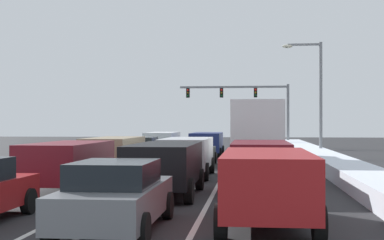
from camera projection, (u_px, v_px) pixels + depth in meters
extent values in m
plane|color=#28282B|center=(186.00, 174.00, 25.21)|extent=(132.16, 132.16, 0.00)
cube|color=silver|center=(228.00, 166.00, 30.08)|extent=(0.14, 55.91, 0.01)
cube|color=silver|center=(166.00, 165.00, 30.44)|extent=(0.14, 55.91, 0.01)
cube|color=silver|center=(327.00, 161.00, 29.52)|extent=(1.83, 55.91, 0.64)
cube|color=silver|center=(73.00, 160.00, 31.01)|extent=(1.32, 55.91, 0.52)
cube|color=maroon|center=(267.00, 180.00, 12.52)|extent=(1.95, 4.90, 1.25)
cube|color=black|center=(271.00, 178.00, 10.13)|extent=(1.56, 0.06, 0.55)
cube|color=red|center=(228.00, 198.00, 10.22)|extent=(0.20, 0.08, 0.28)
cube|color=red|center=(314.00, 199.00, 10.05)|extent=(0.20, 0.08, 0.28)
cylinder|color=black|center=(228.00, 199.00, 14.31)|extent=(0.25, 0.74, 0.74)
cylinder|color=black|center=(303.00, 200.00, 14.11)|extent=(0.25, 0.74, 0.74)
cylinder|color=black|center=(221.00, 222.00, 10.93)|extent=(0.25, 0.74, 0.74)
cylinder|color=black|center=(319.00, 224.00, 10.72)|extent=(0.25, 0.74, 0.74)
cube|color=maroon|center=(260.00, 160.00, 19.28)|extent=(1.95, 4.90, 1.25)
cube|color=black|center=(262.00, 156.00, 16.88)|extent=(1.56, 0.06, 0.55)
cube|color=red|center=(236.00, 168.00, 16.97)|extent=(0.20, 0.08, 0.28)
cube|color=red|center=(287.00, 169.00, 16.81)|extent=(0.20, 0.08, 0.28)
cylinder|color=black|center=(234.00, 174.00, 21.07)|extent=(0.25, 0.74, 0.74)
cylinder|color=black|center=(285.00, 175.00, 20.86)|extent=(0.25, 0.74, 0.74)
cylinder|color=black|center=(231.00, 184.00, 17.69)|extent=(0.25, 0.74, 0.74)
cylinder|color=black|center=(292.00, 185.00, 17.48)|extent=(0.25, 0.74, 0.74)
cube|color=#937F60|center=(256.00, 137.00, 29.78)|extent=(2.35, 2.20, 2.00)
cube|color=silver|center=(257.00, 129.00, 26.20)|extent=(2.35, 5.00, 2.60)
cylinder|color=black|center=(236.00, 157.00, 30.19)|extent=(0.28, 0.92, 0.92)
cylinder|color=black|center=(277.00, 158.00, 29.95)|extent=(0.28, 0.92, 0.92)
cylinder|color=black|center=(232.00, 165.00, 24.82)|extent=(0.28, 0.92, 0.92)
cylinder|color=black|center=(283.00, 165.00, 24.58)|extent=(0.28, 0.92, 0.92)
cube|color=#1E5633|center=(256.00, 149.00, 35.78)|extent=(1.82, 4.50, 0.70)
cube|color=black|center=(256.00, 140.00, 35.63)|extent=(1.64, 2.20, 0.55)
cube|color=red|center=(245.00, 149.00, 33.66)|extent=(0.24, 0.08, 0.14)
cube|color=red|center=(268.00, 149.00, 33.52)|extent=(0.24, 0.08, 0.14)
cylinder|color=black|center=(243.00, 153.00, 37.41)|extent=(0.22, 0.66, 0.66)
cylinder|color=black|center=(269.00, 153.00, 37.22)|extent=(0.22, 0.66, 0.66)
cylinder|color=black|center=(242.00, 155.00, 34.33)|extent=(0.22, 0.66, 0.66)
cylinder|color=black|center=(271.00, 155.00, 34.14)|extent=(0.22, 0.66, 0.66)
cube|color=silver|center=(254.00, 140.00, 42.08)|extent=(1.95, 4.90, 1.25)
cube|color=black|center=(255.00, 137.00, 39.68)|extent=(1.56, 0.06, 0.55)
cube|color=red|center=(244.00, 142.00, 39.77)|extent=(0.20, 0.08, 0.28)
cube|color=red|center=(266.00, 142.00, 39.61)|extent=(0.20, 0.08, 0.28)
cylinder|color=black|center=(242.00, 148.00, 43.87)|extent=(0.25, 0.74, 0.74)
cylinder|color=black|center=(266.00, 148.00, 43.66)|extent=(0.25, 0.74, 0.74)
cylinder|color=black|center=(241.00, 150.00, 40.48)|extent=(0.25, 0.74, 0.74)
cylinder|color=black|center=(268.00, 150.00, 40.28)|extent=(0.25, 0.74, 0.74)
cube|color=slate|center=(116.00, 201.00, 11.98)|extent=(1.82, 4.50, 0.70)
cube|color=black|center=(115.00, 174.00, 11.83)|extent=(1.64, 2.20, 0.55)
cube|color=red|center=(48.00, 212.00, 9.86)|extent=(0.24, 0.08, 0.14)
cube|color=red|center=(124.00, 213.00, 9.72)|extent=(0.24, 0.08, 0.14)
cylinder|color=black|center=(96.00, 204.00, 13.61)|extent=(0.22, 0.66, 0.66)
cylinder|color=black|center=(168.00, 205.00, 13.42)|extent=(0.22, 0.66, 0.66)
cylinder|color=black|center=(51.00, 228.00, 10.53)|extent=(0.22, 0.66, 0.66)
cylinder|color=black|center=(143.00, 230.00, 10.34)|extent=(0.22, 0.66, 0.66)
cube|color=black|center=(165.00, 163.00, 17.65)|extent=(1.95, 4.90, 1.25)
cube|color=black|center=(152.00, 160.00, 15.25)|extent=(1.56, 0.06, 0.55)
cube|color=red|center=(124.00, 173.00, 15.34)|extent=(0.20, 0.08, 0.28)
cube|color=red|center=(180.00, 173.00, 15.18)|extent=(0.20, 0.08, 0.28)
cylinder|color=black|center=(146.00, 179.00, 19.44)|extent=(0.25, 0.74, 0.74)
cylinder|color=black|center=(200.00, 179.00, 19.23)|extent=(0.25, 0.74, 0.74)
cylinder|color=black|center=(124.00, 190.00, 16.06)|extent=(0.25, 0.74, 0.74)
cylinder|color=black|center=(189.00, 191.00, 15.85)|extent=(0.25, 0.74, 0.74)
cube|color=#B7BABF|center=(187.00, 153.00, 23.98)|extent=(1.95, 4.90, 1.25)
cube|color=black|center=(180.00, 149.00, 21.59)|extent=(1.56, 0.06, 0.55)
cube|color=red|center=(160.00, 158.00, 21.68)|extent=(0.20, 0.08, 0.28)
cube|color=red|center=(200.00, 159.00, 21.51)|extent=(0.20, 0.08, 0.28)
cylinder|color=black|center=(171.00, 165.00, 25.77)|extent=(0.25, 0.74, 0.74)
cylinder|color=black|center=(211.00, 165.00, 25.57)|extent=(0.25, 0.74, 0.74)
cylinder|color=black|center=(159.00, 171.00, 22.39)|extent=(0.25, 0.74, 0.74)
cylinder|color=black|center=(205.00, 172.00, 22.19)|extent=(0.25, 0.74, 0.74)
cube|color=#38383D|center=(197.00, 154.00, 30.34)|extent=(1.82, 4.50, 0.70)
cube|color=black|center=(196.00, 143.00, 30.19)|extent=(1.64, 2.20, 0.55)
cube|color=red|center=(179.00, 154.00, 28.22)|extent=(0.24, 0.08, 0.14)
cube|color=red|center=(206.00, 154.00, 28.08)|extent=(0.24, 0.08, 0.14)
cylinder|color=black|center=(184.00, 158.00, 31.97)|extent=(0.22, 0.66, 0.66)
cylinder|color=black|center=(215.00, 158.00, 31.78)|extent=(0.22, 0.66, 0.66)
cylinder|color=black|center=(177.00, 161.00, 28.89)|extent=(0.22, 0.66, 0.66)
cylinder|color=black|center=(211.00, 162.00, 28.70)|extent=(0.22, 0.66, 0.66)
cube|color=navy|center=(207.00, 142.00, 37.39)|extent=(1.95, 4.90, 1.25)
cube|color=black|center=(204.00, 139.00, 34.99)|extent=(1.56, 0.06, 0.55)
cube|color=red|center=(192.00, 145.00, 35.08)|extent=(0.20, 0.08, 0.28)
cube|color=red|center=(216.00, 145.00, 34.92)|extent=(0.20, 0.08, 0.28)
cylinder|color=black|center=(195.00, 151.00, 39.17)|extent=(0.25, 0.74, 0.74)
cylinder|color=black|center=(222.00, 151.00, 38.97)|extent=(0.25, 0.74, 0.74)
cylinder|color=black|center=(190.00, 153.00, 35.79)|extent=(0.25, 0.74, 0.74)
cylinder|color=black|center=(219.00, 153.00, 35.59)|extent=(0.25, 0.74, 0.74)
cylinder|color=black|center=(29.00, 201.00, 14.15)|extent=(0.22, 0.66, 0.66)
cube|color=maroon|center=(68.00, 161.00, 18.67)|extent=(1.95, 4.90, 1.25)
cube|color=black|center=(41.00, 157.00, 16.27)|extent=(1.56, 0.06, 0.55)
cube|color=red|center=(16.00, 170.00, 16.36)|extent=(0.20, 0.08, 0.28)
cube|color=red|center=(67.00, 170.00, 16.20)|extent=(0.20, 0.08, 0.28)
cylinder|color=black|center=(58.00, 176.00, 20.45)|extent=(0.25, 0.74, 0.74)
cylinder|color=black|center=(109.00, 176.00, 20.25)|extent=(0.25, 0.74, 0.74)
cylinder|color=black|center=(20.00, 186.00, 17.07)|extent=(0.25, 0.74, 0.74)
cylinder|color=black|center=(80.00, 187.00, 16.87)|extent=(0.25, 0.74, 0.74)
cube|color=#937F60|center=(114.00, 151.00, 25.21)|extent=(1.95, 4.90, 1.25)
cube|color=black|center=(100.00, 147.00, 22.81)|extent=(1.56, 0.06, 0.55)
cube|color=red|center=(81.00, 156.00, 22.90)|extent=(0.20, 0.08, 0.28)
cube|color=red|center=(118.00, 157.00, 22.74)|extent=(0.20, 0.08, 0.28)
cylinder|color=black|center=(103.00, 163.00, 27.00)|extent=(0.25, 0.74, 0.74)
cylinder|color=black|center=(142.00, 163.00, 26.79)|extent=(0.25, 0.74, 0.74)
cylinder|color=black|center=(82.00, 169.00, 23.62)|extent=(0.25, 0.74, 0.74)
cylinder|color=black|center=(126.00, 169.00, 23.41)|extent=(0.25, 0.74, 0.74)
cube|color=#1E5633|center=(142.00, 152.00, 32.37)|extent=(1.82, 4.50, 0.70)
cube|color=black|center=(141.00, 142.00, 32.23)|extent=(1.64, 2.20, 0.55)
cube|color=red|center=(121.00, 152.00, 30.26)|extent=(0.24, 0.08, 0.14)
cube|color=red|center=(146.00, 152.00, 30.11)|extent=(0.24, 0.08, 0.14)
cylinder|color=black|center=(132.00, 155.00, 34.01)|extent=(0.22, 0.66, 0.66)
cylinder|color=black|center=(161.00, 156.00, 33.82)|extent=(0.22, 0.66, 0.66)
cylinder|color=black|center=(120.00, 159.00, 30.92)|extent=(0.22, 0.66, 0.66)
cylinder|color=black|center=(152.00, 159.00, 30.74)|extent=(0.22, 0.66, 0.66)
cube|color=silver|center=(162.00, 141.00, 39.33)|extent=(1.95, 4.90, 1.25)
cube|color=black|center=(157.00, 138.00, 36.94)|extent=(1.56, 0.06, 0.55)
cube|color=red|center=(145.00, 144.00, 37.03)|extent=(0.20, 0.08, 0.28)
cube|color=red|center=(168.00, 144.00, 36.86)|extent=(0.20, 0.08, 0.28)
cylinder|color=black|center=(153.00, 149.00, 41.12)|extent=(0.25, 0.74, 0.74)
cylinder|color=black|center=(179.00, 149.00, 40.92)|extent=(0.25, 0.74, 0.74)
cylinder|color=black|center=(145.00, 152.00, 37.74)|extent=(0.25, 0.74, 0.74)
cylinder|color=black|center=(172.00, 152.00, 37.54)|extent=(0.25, 0.74, 0.74)
cylinder|color=slate|center=(288.00, 115.00, 54.85)|extent=(0.28, 0.28, 6.20)
cube|color=slate|center=(233.00, 87.00, 55.44)|extent=(10.80, 0.20, 0.20)
cube|color=black|center=(256.00, 93.00, 55.20)|extent=(0.34, 0.34, 0.95)
sphere|color=red|center=(256.00, 90.00, 55.02)|extent=(0.22, 0.22, 0.22)
sphere|color=#593F0C|center=(256.00, 92.00, 55.02)|extent=(0.22, 0.22, 0.22)
sphere|color=#0C3819|center=(256.00, 95.00, 55.02)|extent=(0.22, 0.22, 0.22)
cube|color=black|center=(222.00, 93.00, 55.56)|extent=(0.34, 0.34, 0.95)
sphere|color=red|center=(221.00, 90.00, 55.38)|extent=(0.22, 0.22, 0.22)
sphere|color=#593F0C|center=(221.00, 93.00, 55.38)|extent=(0.22, 0.22, 0.22)
sphere|color=#0C3819|center=(221.00, 96.00, 55.38)|extent=(0.22, 0.22, 0.22)
cube|color=black|center=(188.00, 93.00, 55.92)|extent=(0.34, 0.34, 0.95)
sphere|color=red|center=(188.00, 90.00, 55.74)|extent=(0.22, 0.22, 0.22)
sphere|color=#593F0C|center=(188.00, 93.00, 55.74)|extent=(0.22, 0.22, 0.22)
sphere|color=#0C3819|center=(188.00, 96.00, 55.74)|extent=(0.22, 0.22, 0.22)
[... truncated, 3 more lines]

